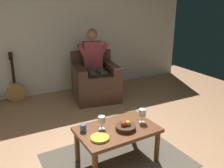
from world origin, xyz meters
The scene contains 11 objects.
wall_back centered at (0.00, -3.04, 1.36)m, with size 5.89×0.06×2.71m, color beige.
rug centered at (0.18, -0.35, 0.00)m, with size 1.60×1.18×0.01m, color brown.
armchair centered at (-0.40, -2.31, 0.33)m, with size 0.94×0.97×0.89m.
person_seated centered at (-0.41, -2.34, 0.72)m, with size 0.63×0.65×1.34m.
coffee_table centered at (0.18, -0.35, 0.37)m, with size 0.93×0.62×0.43m.
guitar centered at (1.01, -2.84, 0.21)m, with size 0.34×0.22×0.94m.
wine_glass_near centered at (0.35, -0.41, 0.54)m, with size 0.08×0.08×0.16m.
wine_glass_far centered at (-0.14, -0.33, 0.55)m, with size 0.09×0.09×0.17m.
fruit_bowl centered at (0.11, -0.28, 0.47)m, with size 0.23×0.23×0.11m.
decorative_dish centered at (0.45, -0.23, 0.45)m, with size 0.20×0.20×0.02m, color gold.
candle_jar centered at (0.55, -0.46, 0.47)m, with size 0.07×0.07×0.08m, color #4A5C93.
Camera 1 is at (1.33, 1.73, 1.76)m, focal length 37.86 mm.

